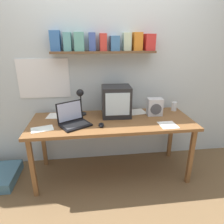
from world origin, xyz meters
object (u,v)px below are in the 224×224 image
desk_lamp (80,99)px  loose_paper_near_monitor (136,112)px  crt_monitor (116,101)px  juice_glass (174,107)px  space_heater (155,107)px  computer_mouse (101,125)px  printed_handout (168,125)px  laptop (73,119)px  corner_desk (112,125)px  loose_paper_near_laptop (56,116)px  open_notebook (42,129)px

desk_lamp → loose_paper_near_monitor: desk_lamp is taller
crt_monitor → juice_glass: (0.78, 0.09, -0.13)m
juice_glass → space_heater: (-0.31, -0.13, 0.05)m
juice_glass → space_heater: size_ratio=0.53×
crt_monitor → computer_mouse: crt_monitor is taller
printed_handout → loose_paper_near_monitor: 0.51m
laptop → juice_glass: (1.28, 0.29, -0.01)m
loose_paper_near_monitor → juice_glass: bearing=0.2°
corner_desk → printed_handout: size_ratio=9.24×
laptop → juice_glass: size_ratio=3.44×
laptop → desk_lamp: (0.08, 0.26, 0.15)m
juice_glass → loose_paper_near_laptop: size_ratio=0.51×
computer_mouse → space_heater: bearing=20.8°
corner_desk → computer_mouse: size_ratio=17.32×
computer_mouse → printed_handout: computer_mouse is taller
space_heater → loose_paper_near_laptop: bearing=176.3°
juice_glass → laptop: bearing=-167.0°
loose_paper_near_monitor → laptop: bearing=-159.2°
juice_glass → open_notebook: (-1.60, -0.38, -0.05)m
laptop → loose_paper_near_monitor: 0.83m
space_heater → desk_lamp: bearing=176.1°
corner_desk → desk_lamp: (-0.35, 0.19, 0.27)m
corner_desk → printed_handout: 0.63m
space_heater → loose_paper_near_monitor: bearing=149.6°
corner_desk → crt_monitor: 0.28m
loose_paper_near_monitor → open_notebook: (-1.09, -0.38, 0.00)m
printed_handout → open_notebook: same height
desk_lamp → juice_glass: 1.21m
desk_lamp → printed_handout: bearing=-20.8°
juice_glass → loose_paper_near_monitor: 0.51m
laptop → space_heater: size_ratio=1.83×
corner_desk → juice_glass: size_ratio=16.52×
corner_desk → loose_paper_near_laptop: size_ratio=8.51×
desk_lamp → juice_glass: bearing=4.4°
corner_desk → computer_mouse: (-0.14, -0.16, 0.07)m
open_notebook → space_heater: bearing=11.0°
corner_desk → desk_lamp: bearing=151.7°
juice_glass → computer_mouse: juice_glass is taller
corner_desk → loose_paper_near_laptop: (-0.67, 0.22, 0.06)m
laptop → loose_paper_near_monitor: bearing=-9.0°
computer_mouse → loose_paper_near_monitor: computer_mouse is taller
corner_desk → space_heater: bearing=10.5°
space_heater → loose_paper_near_monitor: 0.26m
space_heater → printed_handout: space_heater is taller
corner_desk → laptop: size_ratio=4.80×
juice_glass → printed_handout: bearing=-119.7°
printed_handout → open_notebook: size_ratio=0.79×
juice_glass → loose_paper_near_monitor: size_ratio=0.41×
corner_desk → crt_monitor: (0.07, 0.13, 0.24)m
printed_handout → loose_paper_near_laptop: bearing=160.9°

